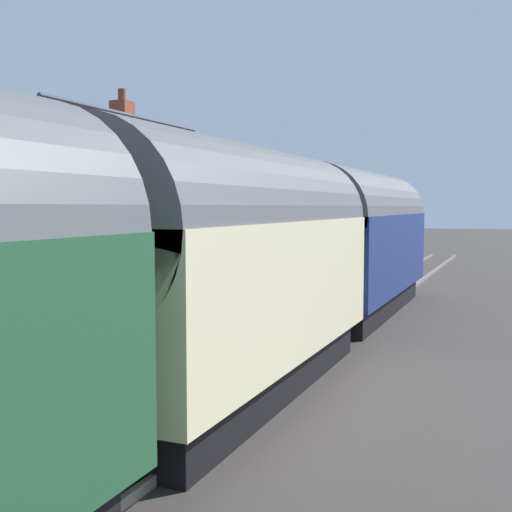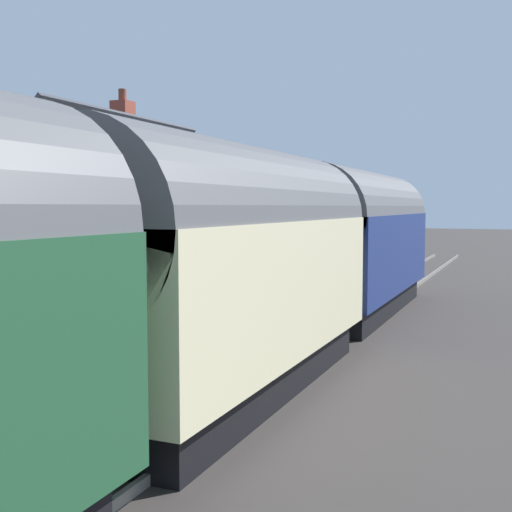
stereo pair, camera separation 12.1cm
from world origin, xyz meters
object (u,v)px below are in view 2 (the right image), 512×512
at_px(station_building, 83,232).
at_px(bench_mid_platform, 310,250).
at_px(planter_bench_right, 285,259).
at_px(bench_near_building, 258,260).
at_px(planter_under_sign, 328,252).
at_px(lamp_post_platform, 279,208).
at_px(train, 238,264).
at_px(planter_edge_near, 329,258).
at_px(tree_distant, 37,182).
at_px(planter_edge_far, 181,259).
at_px(tree_far_left, 84,186).
at_px(planter_corner_building, 211,259).
at_px(planter_by_door, 338,248).
at_px(bench_platform_end, 295,254).

height_order(station_building, bench_mid_platform, station_building).
bearing_deg(planter_bench_right, station_building, 158.37).
relative_size(station_building, bench_near_building, 4.92).
bearing_deg(bench_mid_platform, planter_under_sign, -52.53).
height_order(station_building, lamp_post_platform, station_building).
relative_size(train, bench_mid_platform, 19.14).
bearing_deg(lamp_post_platform, train, -163.39).
xyz_separation_m(planter_edge_near, tree_distant, (-2.51, 12.50, 3.12)).
xyz_separation_m(train, lamp_post_platform, (9.30, 2.77, 0.98)).
bearing_deg(tree_distant, station_building, -132.22).
bearing_deg(tree_distant, planter_edge_far, -92.17).
bearing_deg(tree_far_left, planter_edge_far, -120.02).
distance_m(station_building, planter_corner_building, 7.25).
bearing_deg(planter_by_door, station_building, 165.68).
distance_m(bench_mid_platform, planter_edge_near, 2.73).
bearing_deg(bench_platform_end, planter_by_door, -12.75).
bearing_deg(station_building, planter_by_door, -14.32).
relative_size(lamp_post_platform, tree_distant, 0.55).
height_order(bench_mid_platform, planter_bench_right, bench_mid_platform).
distance_m(station_building, tree_far_left, 15.45).
distance_m(planter_under_sign, planter_bench_right, 5.03).
relative_size(bench_mid_platform, planter_edge_far, 2.01).
height_order(planter_edge_near, tree_distant, tree_distant).
distance_m(tree_far_left, tree_distant, 4.68).
bearing_deg(planter_edge_near, bench_near_building, 153.61).
bearing_deg(tree_far_left, tree_distant, -166.59).
bearing_deg(planter_by_door, train, -170.01).
relative_size(planter_edge_far, tree_distant, 0.11).
height_order(station_building, planter_under_sign, station_building).
relative_size(bench_platform_end, tree_distant, 0.23).
bearing_deg(planter_under_sign, lamp_post_platform, -175.60).
bearing_deg(station_building, planter_under_sign, -14.43).
relative_size(bench_platform_end, lamp_post_platform, 0.42).
bearing_deg(planter_corner_building, bench_platform_end, -38.24).
bearing_deg(planter_edge_far, planter_corner_building, -96.33).
height_order(station_building, planter_edge_near, station_building).
xyz_separation_m(train, planter_edge_far, (11.50, 7.73, -1.04)).
xyz_separation_m(bench_platform_end, tree_far_left, (2.03, 12.10, 2.99)).
xyz_separation_m(station_building, lamp_post_platform, (5.09, -3.90, 0.67)).
bearing_deg(planter_corner_building, train, -150.88).
xyz_separation_m(planter_corner_building, lamp_post_platform, (-2.04, -3.54, 1.96)).
height_order(planter_corner_building, lamp_post_platform, lamp_post_platform).
relative_size(planter_edge_near, planter_bench_right, 0.93).
distance_m(bench_platform_end, planter_bench_right, 2.32).
bearing_deg(bench_mid_platform, planter_corner_building, 156.41).
distance_m(bench_platform_end, tree_far_left, 12.63).
bearing_deg(planter_edge_far, bench_near_building, -99.68).
distance_m(planter_edge_far, planter_by_door, 7.91).
xyz_separation_m(planter_corner_building, tree_distant, (0.43, 8.69, 3.06)).
height_order(train, tree_far_left, tree_far_left).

